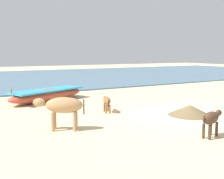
# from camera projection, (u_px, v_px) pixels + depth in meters

# --- Properties ---
(ground) EXTENTS (80.00, 80.00, 0.00)m
(ground) POSITION_uv_depth(u_px,v_px,m) (187.00, 115.00, 9.77)
(ground) COLOR beige
(sea_water) EXTENTS (60.00, 20.00, 0.08)m
(sea_water) POSITION_uv_depth(u_px,v_px,m) (43.00, 77.00, 24.89)
(sea_water) COLOR slate
(sea_water) RESTS_ON ground
(fishing_boat_2) EXTENTS (4.17, 2.62, 0.75)m
(fishing_boat_2) POSITION_uv_depth(u_px,v_px,m) (48.00, 95.00, 12.66)
(fishing_boat_2) COLOR #B74733
(fishing_boat_2) RESTS_ON ground
(cow_adult_tan) EXTENTS (1.37, 0.98, 0.95)m
(cow_adult_tan) POSITION_uv_depth(u_px,v_px,m) (62.00, 106.00, 7.81)
(cow_adult_tan) COLOR tan
(cow_adult_tan) RESTS_ON ground
(calf_near_dark) EXTENTS (1.03, 0.51, 0.68)m
(calf_near_dark) POSITION_uv_depth(u_px,v_px,m) (211.00, 119.00, 7.20)
(calf_near_dark) COLOR #4C3323
(calf_near_dark) RESTS_ON ground
(calf_far_brown) EXTENTS (0.46, 0.87, 0.58)m
(calf_far_brown) POSITION_uv_depth(u_px,v_px,m) (107.00, 101.00, 10.23)
(calf_far_brown) COLOR brown
(calf_far_brown) RESTS_ON ground
(debris_pile_0) EXTENTS (1.98, 1.98, 0.37)m
(debris_pile_0) POSITION_uv_depth(u_px,v_px,m) (190.00, 110.00, 9.76)
(debris_pile_0) COLOR brown
(debris_pile_0) RESTS_ON ground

